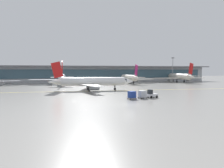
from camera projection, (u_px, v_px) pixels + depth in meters
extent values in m
plane|color=gray|center=(130.00, 105.00, 46.17)|extent=(400.00, 400.00, 0.00)
cube|color=yellow|center=(95.00, 91.00, 76.62)|extent=(109.88, 5.81, 0.01)
cube|color=#9EA3A8|center=(80.00, 75.00, 133.04)|extent=(160.84, 8.00, 9.00)
cube|color=#385666|center=(80.00, 74.00, 129.07)|extent=(154.41, 0.16, 5.04)
cube|color=slate|center=(80.00, 66.00, 131.29)|extent=(167.28, 11.00, 0.60)
cube|color=silver|center=(7.00, 81.00, 102.67)|extent=(11.84, 6.11, 0.23)
cylinder|color=#999EA3|center=(2.00, 83.00, 103.24)|extent=(1.84, 3.04, 1.74)
cylinder|color=white|center=(62.00, 78.00, 110.68)|extent=(4.36, 24.31, 3.36)
cone|color=white|center=(62.00, 77.00, 124.44)|extent=(3.36, 4.16, 3.19)
cube|color=black|center=(62.00, 76.00, 121.80)|extent=(2.74, 3.13, 1.18)
cone|color=white|center=(62.00, 79.00, 96.26)|extent=(3.08, 5.49, 2.86)
cube|color=white|center=(44.00, 80.00, 106.99)|extent=(14.12, 7.37, 0.28)
cylinder|color=#999EA3|center=(50.00, 81.00, 109.08)|extent=(2.22, 3.64, 2.08)
cube|color=white|center=(80.00, 79.00, 110.63)|extent=(14.19, 6.34, 0.28)
cylinder|color=#999EA3|center=(74.00, 81.00, 111.55)|extent=(2.22, 3.64, 2.08)
cube|color=red|center=(62.00, 68.00, 97.03)|extent=(0.54, 4.54, 6.33)
cube|color=white|center=(56.00, 77.00, 97.14)|extent=(5.03, 2.57, 0.24)
cube|color=white|center=(68.00, 77.00, 98.19)|extent=(5.03, 2.57, 0.24)
cylinder|color=black|center=(63.00, 82.00, 119.10)|extent=(0.43, 0.43, 1.78)
cylinder|color=black|center=(63.00, 83.00, 119.12)|extent=(0.58, 0.91, 0.89)
cylinder|color=black|center=(58.00, 83.00, 108.43)|extent=(0.43, 0.43, 1.78)
cylinder|color=black|center=(58.00, 84.00, 108.46)|extent=(0.58, 0.91, 0.89)
cylinder|color=black|center=(67.00, 83.00, 109.39)|extent=(0.43, 0.43, 1.78)
cylinder|color=black|center=(67.00, 84.00, 109.42)|extent=(0.58, 0.91, 0.89)
cylinder|color=silver|center=(129.00, 78.00, 120.76)|extent=(3.87, 21.75, 3.01)
cone|color=silver|center=(123.00, 77.00, 133.07)|extent=(3.00, 3.72, 2.86)
cube|color=black|center=(124.00, 76.00, 130.70)|extent=(2.45, 2.80, 1.05)
cone|color=silver|center=(137.00, 78.00, 107.86)|extent=(2.75, 4.91, 2.56)
cube|color=silver|center=(116.00, 79.00, 117.44)|extent=(12.64, 6.58, 0.25)
cylinder|color=#999EA3|center=(120.00, 81.00, 119.32)|extent=(1.98, 3.25, 1.86)
cube|color=silver|center=(144.00, 79.00, 120.72)|extent=(12.70, 5.69, 0.25)
cylinder|color=#999EA3|center=(138.00, 81.00, 121.54)|extent=(1.98, 3.25, 1.86)
cube|color=#B21E66|center=(136.00, 70.00, 108.55)|extent=(0.48, 4.06, 5.66)
cube|color=silver|center=(132.00, 77.00, 108.64)|extent=(4.50, 2.30, 0.21)
cube|color=silver|center=(140.00, 77.00, 109.59)|extent=(4.50, 2.30, 0.21)
cylinder|color=black|center=(125.00, 81.00, 128.28)|extent=(0.39, 0.39, 1.59)
cylinder|color=black|center=(125.00, 82.00, 128.31)|extent=(0.52, 0.81, 0.80)
cylinder|color=black|center=(126.00, 82.00, 118.74)|extent=(0.39, 0.39, 1.59)
cylinder|color=black|center=(126.00, 83.00, 118.76)|extent=(0.52, 0.81, 0.80)
cylinder|color=black|center=(134.00, 82.00, 119.61)|extent=(0.39, 0.39, 1.59)
cylinder|color=black|center=(134.00, 83.00, 119.63)|extent=(0.52, 0.81, 0.80)
cylinder|color=silver|center=(179.00, 76.00, 132.01)|extent=(5.58, 24.14, 3.32)
cone|color=silver|center=(169.00, 76.00, 145.76)|extent=(3.52, 4.27, 3.16)
cube|color=black|center=(171.00, 75.00, 143.12)|extent=(2.86, 3.22, 1.16)
cone|color=silver|center=(192.00, 77.00, 117.60)|extent=(3.32, 5.56, 2.82)
cube|color=silver|center=(167.00, 78.00, 128.78)|extent=(13.88, 7.92, 0.27)
cylinder|color=#999EA3|center=(170.00, 80.00, 130.72)|extent=(2.38, 3.70, 2.05)
cube|color=silver|center=(194.00, 78.00, 131.49)|extent=(14.03, 5.59, 0.27)
cylinder|color=#999EA3|center=(189.00, 79.00, 132.56)|extent=(2.38, 3.70, 2.05)
cube|color=red|center=(191.00, 69.00, 118.37)|extent=(0.78, 4.49, 6.26)
cube|color=silver|center=(186.00, 76.00, 118.61)|extent=(5.09, 2.80, 0.23)
cube|color=silver|center=(195.00, 76.00, 119.39)|extent=(5.09, 2.80, 0.23)
cylinder|color=black|center=(173.00, 80.00, 140.42)|extent=(0.43, 0.43, 1.76)
cylinder|color=black|center=(173.00, 81.00, 140.44)|extent=(0.62, 0.93, 0.88)
cylinder|color=black|center=(177.00, 81.00, 129.88)|extent=(0.43, 0.43, 1.76)
cylinder|color=black|center=(177.00, 82.00, 129.91)|extent=(0.62, 0.93, 0.88)
cylinder|color=black|center=(184.00, 81.00, 130.60)|extent=(0.43, 0.43, 1.76)
cylinder|color=black|center=(184.00, 82.00, 130.62)|extent=(0.62, 0.93, 0.88)
cylinder|color=white|center=(94.00, 82.00, 78.36)|extent=(21.83, 4.09, 3.01)
cone|color=white|center=(129.00, 81.00, 80.95)|extent=(3.76, 3.04, 2.86)
cube|color=black|center=(122.00, 80.00, 80.43)|extent=(2.83, 2.48, 1.06)
cone|color=white|center=(54.00, 82.00, 75.65)|extent=(4.94, 2.80, 2.56)
cube|color=white|center=(86.00, 83.00, 85.59)|extent=(6.70, 12.66, 0.25)
cylinder|color=#999EA3|center=(91.00, 85.00, 83.49)|extent=(3.28, 2.02, 1.86)
cube|color=white|center=(91.00, 85.00, 70.51)|extent=(5.60, 12.73, 0.25)
cylinder|color=#999EA3|center=(94.00, 87.00, 73.26)|extent=(3.28, 2.02, 1.86)
cube|color=red|center=(57.00, 70.00, 75.60)|extent=(4.08, 0.52, 5.68)
cube|color=white|center=(58.00, 80.00, 78.06)|extent=(2.35, 4.53, 0.21)
cube|color=white|center=(58.00, 81.00, 73.73)|extent=(2.35, 4.53, 0.21)
cylinder|color=black|center=(115.00, 88.00, 80.05)|extent=(0.39, 0.39, 1.60)
cylinder|color=black|center=(115.00, 89.00, 80.08)|extent=(0.82, 0.53, 0.80)
cylinder|color=black|center=(88.00, 88.00, 80.13)|extent=(0.39, 0.39, 1.60)
cylinder|color=black|center=(88.00, 89.00, 80.16)|extent=(0.82, 0.53, 0.80)
cylinder|color=black|center=(89.00, 89.00, 76.15)|extent=(0.39, 0.39, 1.60)
cylinder|color=black|center=(89.00, 90.00, 76.17)|extent=(0.82, 0.53, 0.80)
cube|color=silver|center=(152.00, 95.00, 57.73)|extent=(2.81, 1.85, 0.70)
cube|color=#1E2328|center=(150.00, 92.00, 57.35)|extent=(1.11, 1.38, 1.10)
cylinder|color=black|center=(154.00, 96.00, 58.74)|extent=(0.63, 0.33, 0.60)
cylinder|color=black|center=(157.00, 97.00, 57.48)|extent=(0.63, 0.33, 0.60)
cylinder|color=black|center=(148.00, 96.00, 58.02)|extent=(0.63, 0.33, 0.60)
cylinder|color=black|center=(151.00, 97.00, 56.76)|extent=(0.63, 0.33, 0.60)
cube|color=#595B60|center=(142.00, 97.00, 56.46)|extent=(2.36, 1.96, 0.12)
cube|color=#B2B7C1|center=(142.00, 94.00, 56.40)|extent=(1.85, 1.77, 1.60)
cylinder|color=black|center=(143.00, 97.00, 57.42)|extent=(0.23, 0.14, 0.22)
cylinder|color=black|center=(146.00, 98.00, 56.15)|extent=(0.23, 0.14, 0.22)
cylinder|color=black|center=(138.00, 98.00, 56.78)|extent=(0.23, 0.14, 0.22)
cylinder|color=black|center=(141.00, 98.00, 55.52)|extent=(0.23, 0.14, 0.22)
cube|color=#595B60|center=(132.00, 98.00, 55.16)|extent=(2.36, 1.96, 0.12)
cube|color=navy|center=(132.00, 94.00, 55.11)|extent=(1.85, 1.77, 1.60)
cylinder|color=black|center=(133.00, 98.00, 56.12)|extent=(0.23, 0.14, 0.22)
cylinder|color=black|center=(136.00, 99.00, 54.86)|extent=(0.23, 0.14, 0.22)
cylinder|color=black|center=(128.00, 98.00, 55.49)|extent=(0.23, 0.14, 0.22)
cylinder|color=black|center=(131.00, 99.00, 54.22)|extent=(0.23, 0.14, 0.22)
cylinder|color=gray|center=(173.00, 70.00, 138.49)|extent=(0.36, 0.36, 14.30)
cube|color=#3F3F42|center=(173.00, 58.00, 138.04)|extent=(1.80, 0.30, 0.50)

